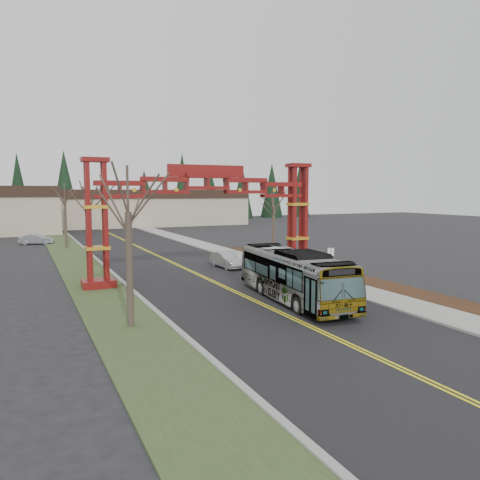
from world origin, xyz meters
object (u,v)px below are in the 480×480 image
retail_building_east (143,207)px  barrel_mid (294,261)px  parked_car_far_a (36,239)px  bare_tree_median_mid (89,208)px  bare_tree_median_far (65,201)px  transit_bus (294,275)px  silver_sedan (227,260)px  bare_tree_right_far (274,207)px  gateway_arch (207,200)px  barrel_north (279,258)px  barrel_south (326,270)px  bare_tree_median_near (128,213)px  street_sign (331,256)px

retail_building_east → barrel_mid: retail_building_east is taller
retail_building_east → parked_car_far_a: bearing=-124.3°
bare_tree_median_mid → barrel_mid: bare_tree_median_mid is taller
retail_building_east → bare_tree_median_far: bare_tree_median_far is taller
transit_bus → silver_sedan: 13.18m
bare_tree_median_mid → bare_tree_right_far: size_ratio=1.04×
gateway_arch → bare_tree_median_mid: size_ratio=2.42×
parked_car_far_a → barrel_mid: bearing=-132.6°
bare_tree_right_far → barrel_mid: (-0.77, -5.19, -4.63)m
bare_tree_median_far → barrel_mid: 28.50m
barrel_north → barrel_mid: bearing=-81.1°
parked_car_far_a → bare_tree_right_far: 31.88m
transit_bus → bare_tree_median_far: size_ratio=1.48×
silver_sedan → barrel_mid: 6.03m
barrel_south → barrel_mid: barrel_mid is taller
parked_car_far_a → silver_sedan: bearing=-139.5°
gateway_arch → bare_tree_right_far: (10.00, 7.63, -0.84)m
parked_car_far_a → barrel_north: (19.90, -26.70, -0.19)m
bare_tree_median_near → barrel_mid: 22.04m
silver_sedan → parked_car_far_a: silver_sedan is taller
street_sign → barrel_south: size_ratio=2.23×
street_sign → bare_tree_median_near: bearing=-157.5°
street_sign → barrel_mid: size_ratio=2.22×
transit_bus → barrel_north: 15.03m
parked_car_far_a → bare_tree_median_near: bare_tree_median_near is taller
bare_tree_median_far → bare_tree_right_far: 24.72m
gateway_arch → barrel_mid: 11.00m
bare_tree_median_near → barrel_north: bearing=41.2°
bare_tree_median_far → barrel_mid: bare_tree_median_far is taller
transit_bus → barrel_mid: (7.07, 11.33, -1.05)m
barrel_south → barrel_north: (0.15, 7.46, -0.04)m
street_sign → silver_sedan: bearing=126.4°
transit_bus → bare_tree_median_near: bare_tree_median_near is taller
bare_tree_right_far → barrel_south: (-1.24, -10.60, -4.63)m
bare_tree_median_mid → parked_car_far_a: bearing=96.2°
gateway_arch → barrel_north: size_ratio=19.08×
street_sign → barrel_mid: 5.84m
street_sign → barrel_south: street_sign is taller
transit_bus → bare_tree_median_far: 35.20m
barrel_south → bare_tree_right_far: bearing=83.3°
bare_tree_median_mid → barrel_south: bare_tree_median_mid is taller
silver_sedan → barrel_mid: bearing=-21.4°
bare_tree_median_far → bare_tree_right_far: bare_tree_median_far is taller
bare_tree_right_far → street_sign: (-1.02, -10.92, -3.50)m
transit_bus → bare_tree_median_far: (-10.16, 33.46, 4.03)m
transit_bus → bare_tree_median_mid: bearing=134.4°
bare_tree_right_far → barrel_south: bare_tree_right_far is taller
parked_car_far_a → bare_tree_right_far: bearing=-126.0°
barrel_mid → retail_building_east: bearing=89.3°
bare_tree_median_far → barrel_mid: (17.23, -22.12, -5.08)m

